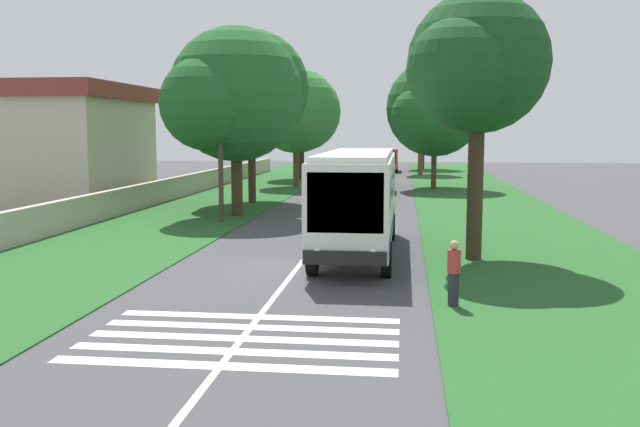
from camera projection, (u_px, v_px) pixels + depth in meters
The scene contains 23 objects.
ground at pixel (296, 269), 22.92m from camera, with size 160.00×160.00×0.00m, color #424244.
grass_verge_left at pixel (191, 212), 38.68m from camera, with size 120.00×8.00×0.04m, color #235623.
grass_verge_right at pixel (495, 217), 36.74m from camera, with size 120.00×8.00×0.04m, color #235623.
centre_line at pixel (339, 215), 37.71m from camera, with size 110.00×0.16×0.01m, color silver.
coach_bus at pixel (358, 196), 25.45m from camera, with size 11.16×2.62×3.73m.
zebra_crossing at pixel (242, 338), 15.25m from camera, with size 4.05×6.80×0.01m.
trailing_car_0 at pixel (376, 193), 43.06m from camera, with size 4.30×1.78×1.43m.
trailing_car_1 at pixel (382, 184), 50.95m from camera, with size 4.30×1.78×1.43m.
trailing_car_2 at pixel (382, 177), 58.72m from camera, with size 4.30×1.78×1.43m.
trailing_car_3 at pixel (348, 170), 68.78m from camera, with size 4.30×1.78×1.43m.
trailing_minibus_0 at pixel (388, 158), 77.34m from camera, with size 6.00×2.14×2.53m.
roadside_tree_left_0 at pixel (294, 112), 55.62m from camera, with size 7.70×6.76×9.42m.
roadside_tree_left_1 at pixel (232, 98), 36.33m from camera, with size 8.32×6.98×9.81m.
roadside_tree_left_2 at pixel (248, 92), 42.99m from camera, with size 8.42×7.13×10.59m.
roadside_tree_left_3 at pixel (299, 114), 64.37m from camera, with size 8.30×7.27×9.81m.
roadside_tree_right_0 at pixel (474, 68), 23.83m from camera, with size 6.15×4.84×9.15m.
roadside_tree_right_1 at pixel (423, 108), 81.43m from camera, with size 7.19×6.10×10.23m.
roadside_tree_right_2 at pixel (433, 111), 53.55m from camera, with size 8.80×7.37×9.84m.
roadside_tree_right_3 at pixel (420, 109), 71.39m from camera, with size 6.76×5.41×9.51m.
utility_pole at pixel (220, 147), 34.19m from camera, with size 0.24×1.40×7.04m.
roadside_wall at pixel (162, 191), 43.92m from camera, with size 70.00×0.40×1.40m, color #B2A893.
roadside_building at pixel (55, 143), 43.88m from camera, with size 11.29×9.86×7.34m.
pedestrian at pixel (454, 272), 17.87m from camera, with size 0.34×0.34×1.69m.
Camera 1 is at (-22.29, -3.45, 4.49)m, focal length 39.44 mm.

